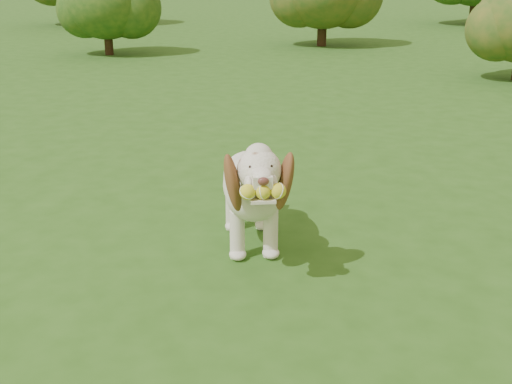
% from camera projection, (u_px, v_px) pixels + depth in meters
% --- Properties ---
extents(ground, '(80.00, 80.00, 0.00)m').
position_uv_depth(ground, '(196.00, 289.00, 3.09)').
color(ground, '#264F16').
rests_on(ground, ground).
extents(dog, '(0.65, 1.02, 0.69)m').
position_uv_depth(dog, '(252.00, 185.00, 3.40)').
color(dog, silver).
rests_on(dog, ground).
extents(shrub_a, '(1.36, 1.36, 1.41)m').
position_uv_depth(shrub_a, '(106.00, 3.00, 10.46)').
color(shrub_a, '#382314').
rests_on(shrub_a, ground).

